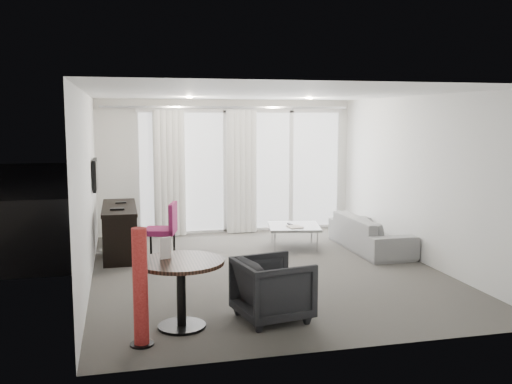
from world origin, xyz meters
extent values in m
cube|color=#4C4944|center=(0.00, 0.00, 0.00)|extent=(5.00, 6.00, 0.00)
cube|color=white|center=(0.00, 0.00, 2.60)|extent=(5.00, 6.00, 0.00)
cube|color=silver|center=(-2.50, 0.00, 1.30)|extent=(0.00, 6.00, 2.60)
cube|color=silver|center=(2.50, 0.00, 1.30)|extent=(0.00, 6.00, 2.60)
cube|color=silver|center=(0.00, -3.00, 1.30)|extent=(5.00, 0.00, 2.60)
cylinder|color=#FFE0B2|center=(-0.90, 1.60, 2.59)|extent=(0.12, 0.12, 0.02)
cylinder|color=#FFE0B2|center=(1.20, 1.60, 2.59)|extent=(0.12, 0.12, 0.02)
cylinder|color=#A42624|center=(-1.91, -2.42, 0.60)|extent=(0.31, 0.31, 1.20)
imported|color=black|center=(-0.44, -2.02, 0.35)|extent=(0.90, 0.88, 0.70)
imported|color=gray|center=(2.09, 0.88, 0.29)|extent=(0.78, 2.00, 0.58)
cube|color=#4D4D50|center=(0.30, 4.50, -0.06)|extent=(5.60, 3.00, 0.12)
camera|label=1|loc=(-2.08, -8.00, 2.27)|focal=40.00mm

